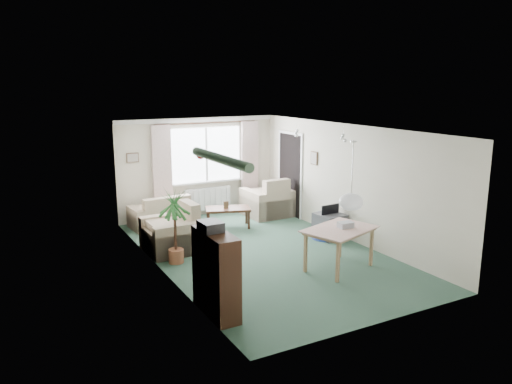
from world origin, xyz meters
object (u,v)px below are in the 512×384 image
armchair_left (171,228)px  pet_bed (327,235)px  sofa (163,210)px  armchair_corner (268,196)px  bookshelf (216,273)px  houseplant (175,226)px  dining_table (339,249)px  coffee_table (228,217)px  tv_cube (330,226)px

armchair_left → pet_bed: 3.27m
sofa → armchair_corner: bearing=168.9°
armchair_left → bookshelf: (-0.34, -2.90, 0.14)m
houseplant → dining_table: 2.94m
armchair_corner → pet_bed: size_ratio=1.69×
coffee_table → sofa: bearing=147.7°
armchair_corner → houseplant: 3.77m
sofa → pet_bed: (2.75, -2.54, -0.30)m
dining_table → houseplant: bearing=145.7°
sofa → armchair_corner: armchair_corner is taller
dining_table → tv_cube: 1.78m
sofa → dining_table: 4.50m
armchair_corner → bookshelf: bookshelf is taller
houseplant → tv_cube: size_ratio=2.37×
bookshelf → houseplant: (0.19, 2.22, 0.09)m
coffee_table → armchair_left: bearing=-150.0°
houseplant → pet_bed: houseplant is taller
armchair_corner → pet_bed: bearing=93.8°
dining_table → coffee_table: bearing=100.3°
armchair_left → houseplant: houseplant is taller
armchair_left → dining_table: 3.25m
sofa → coffee_table: (1.27, -0.80, -0.14)m
houseplant → pet_bed: size_ratio=2.17×
armchair_corner → bookshelf: bearing=51.9°
armchair_left → tv_cube: bearing=74.2°
pet_bed → armchair_left: bearing=166.1°
sofa → tv_cube: (2.80, -2.58, -0.10)m
houseplant → coffee_table: bearing=42.0°
armchair_left → dining_table: size_ratio=0.90×
bookshelf → coffee_table: bearing=62.7°
tv_cube → houseplant: bearing=173.4°
armchair_left → armchair_corner: bearing=114.1°
bookshelf → sofa: bearing=81.1°
coffee_table → pet_bed: bearing=-49.6°
coffee_table → tv_cube: 2.34m
houseplant → tv_cube: houseplant is taller
sofa → tv_cube: size_ratio=2.50×
armchair_corner → houseplant: (-3.12, -2.11, 0.21)m
bookshelf → pet_bed: size_ratio=1.90×
armchair_left → dining_table: armchair_left is taller
dining_table → pet_bed: 1.81m
dining_table → armchair_corner: bearing=79.3°
armchair_left → bookshelf: bookshelf is taller
bookshelf → tv_cube: bookshelf is taller
houseplant → pet_bed: 3.36m
pet_bed → dining_table: bearing=-119.7°
bookshelf → pet_bed: (3.49, 2.12, -0.54)m
armchair_corner → bookshelf: size_ratio=0.89×
tv_cube → sofa: bearing=133.0°
bookshelf → tv_cube: (3.54, 2.09, -0.34)m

